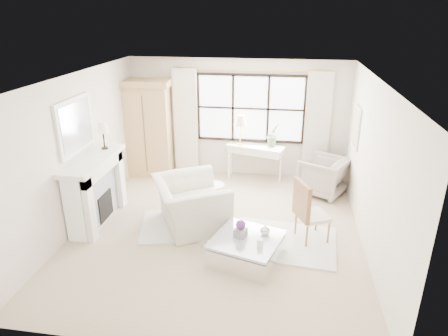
{
  "coord_description": "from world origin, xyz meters",
  "views": [
    {
      "loc": [
        1.08,
        -6.15,
        3.71
      ],
      "look_at": [
        0.09,
        0.2,
        1.13
      ],
      "focal_mm": 32.0,
      "sensor_mm": 36.0,
      "label": 1
    }
  ],
  "objects_px": {
    "armoire": "(149,127)",
    "console_table": "(255,162)",
    "coffee_table": "(246,249)",
    "club_armchair": "(191,204)"
  },
  "relations": [
    {
      "from": "armoire",
      "to": "console_table",
      "type": "height_order",
      "value": "armoire"
    },
    {
      "from": "armoire",
      "to": "coffee_table",
      "type": "height_order",
      "value": "armoire"
    },
    {
      "from": "coffee_table",
      "to": "club_armchair",
      "type": "bearing_deg",
      "value": 157.54
    },
    {
      "from": "armoire",
      "to": "club_armchair",
      "type": "xyz_separation_m",
      "value": [
        1.53,
        -2.32,
        -0.7
      ]
    },
    {
      "from": "console_table",
      "to": "club_armchair",
      "type": "height_order",
      "value": "club_armchair"
    },
    {
      "from": "console_table",
      "to": "club_armchair",
      "type": "distance_m",
      "value": 2.58
    },
    {
      "from": "coffee_table",
      "to": "console_table",
      "type": "bearing_deg",
      "value": 109.2
    },
    {
      "from": "armoire",
      "to": "club_armchair",
      "type": "bearing_deg",
      "value": -60.07
    },
    {
      "from": "armoire",
      "to": "club_armchair",
      "type": "height_order",
      "value": "armoire"
    },
    {
      "from": "console_table",
      "to": "coffee_table",
      "type": "height_order",
      "value": "console_table"
    }
  ]
}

